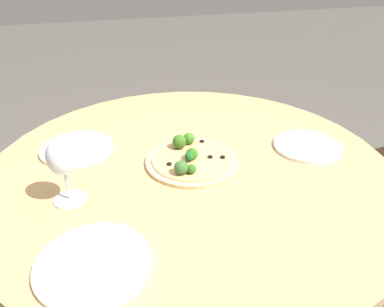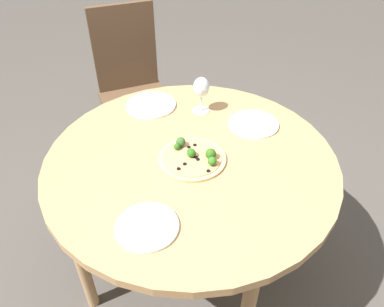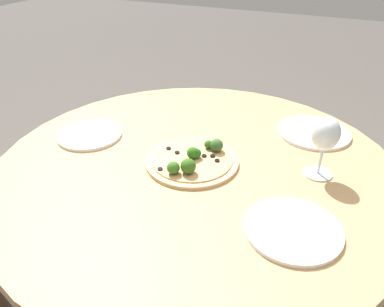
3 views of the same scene
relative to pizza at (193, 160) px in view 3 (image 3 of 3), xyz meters
The scene contains 6 objects.
dining_table 0.08m from the pizza, 65.11° to the left, with size 1.13×1.13×0.72m.
pizza is the anchor object (origin of this frame).
wine_glass 0.35m from the pizza, 15.45° to the left, with size 0.08×0.08×0.17m.
plate_near 0.35m from the pizza, 27.05° to the right, with size 0.21×0.21×0.01m.
plate_far 0.42m from the pizza, 48.60° to the left, with size 0.23×0.23×0.01m.
plate_side 0.36m from the pizza, behind, with size 0.20×0.20×0.01m.
Camera 3 is at (0.35, -0.81, 1.29)m, focal length 35.00 mm.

